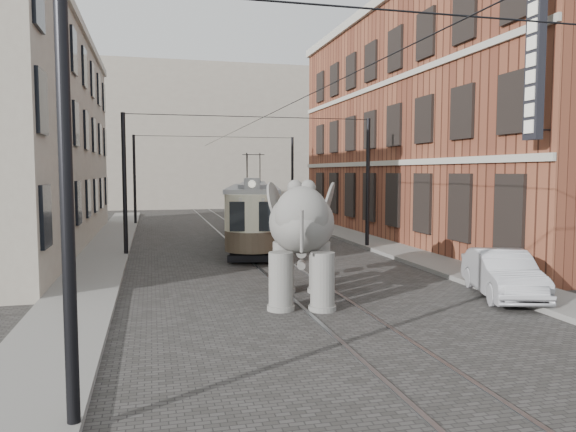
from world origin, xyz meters
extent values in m
plane|color=#3C3937|center=(0.00, 0.00, 0.00)|extent=(120.00, 120.00, 0.00)
cube|color=slate|center=(6.00, 0.00, 0.07)|extent=(2.00, 60.00, 0.15)
cube|color=slate|center=(-6.50, 0.00, 0.07)|extent=(2.00, 60.00, 0.15)
cube|color=brown|center=(11.00, 9.00, 6.00)|extent=(8.00, 26.00, 12.00)
cube|color=gray|center=(-11.00, 10.00, 5.00)|extent=(7.00, 24.00, 10.00)
cube|color=gray|center=(0.00, 40.00, 7.00)|extent=(28.00, 10.00, 14.00)
imported|color=#A6A5AA|center=(5.17, -4.23, 0.66)|extent=(2.59, 4.26, 1.33)
camera|label=1|loc=(-4.51, -17.72, 3.56)|focal=34.19mm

